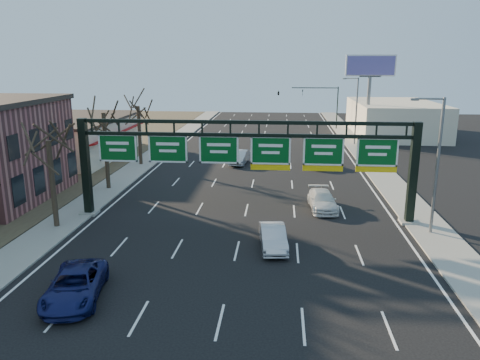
# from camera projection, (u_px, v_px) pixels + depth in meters

# --- Properties ---
(ground) EXTENTS (160.00, 160.00, 0.00)m
(ground) POSITION_uv_depth(u_px,v_px,m) (233.00, 264.00, 26.47)
(ground) COLOR black
(ground) RESTS_ON ground
(sidewalk_left) EXTENTS (3.00, 120.00, 0.12)m
(sidewalk_left) POSITION_uv_depth(u_px,v_px,m) (127.00, 175.00, 46.84)
(sidewalk_left) COLOR gray
(sidewalk_left) RESTS_ON ground
(sidewalk_right) EXTENTS (3.00, 120.00, 0.12)m
(sidewalk_right) POSITION_uv_depth(u_px,v_px,m) (388.00, 181.00, 44.68)
(sidewalk_right) COLOR gray
(sidewalk_right) RESTS_ON ground
(dirt_strip_left) EXTENTS (21.00, 120.00, 0.06)m
(dirt_strip_left) POSITION_uv_depth(u_px,v_px,m) (11.00, 173.00, 47.88)
(dirt_strip_left) COLOR #473D2B
(dirt_strip_left) RESTS_ON ground
(lane_markings) EXTENTS (21.60, 120.00, 0.01)m
(lane_markings) POSITION_uv_depth(u_px,v_px,m) (254.00, 178.00, 45.77)
(lane_markings) COLOR white
(lane_markings) RESTS_ON ground
(sign_gantry) EXTENTS (24.60, 1.20, 7.20)m
(sign_gantry) POSITION_uv_depth(u_px,v_px,m) (247.00, 156.00, 33.03)
(sign_gantry) COLOR black
(sign_gantry) RESTS_ON ground
(cream_strip) EXTENTS (10.90, 18.40, 4.70)m
(cream_strip) POSITION_uv_depth(u_px,v_px,m) (79.00, 137.00, 55.68)
(cream_strip) COLOR beige
(cream_strip) RESTS_ON ground
(building_right_distant) EXTENTS (12.00, 20.00, 5.00)m
(building_right_distant) POSITION_uv_depth(u_px,v_px,m) (394.00, 118.00, 72.41)
(building_right_distant) COLOR beige
(building_right_distant) RESTS_ON ground
(tree_gantry) EXTENTS (3.60, 3.60, 8.48)m
(tree_gantry) POSITION_uv_depth(u_px,v_px,m) (47.00, 125.00, 30.61)
(tree_gantry) COLOR black
(tree_gantry) RESTS_ON sidewalk_left
(tree_mid) EXTENTS (3.60, 3.60, 9.24)m
(tree_mid) POSITION_uv_depth(u_px,v_px,m) (102.00, 101.00, 40.08)
(tree_mid) COLOR black
(tree_mid) RESTS_ON sidewalk_left
(tree_far) EXTENTS (3.60, 3.60, 8.86)m
(tree_far) POSITION_uv_depth(u_px,v_px,m) (137.00, 96.00, 49.82)
(tree_far) COLOR black
(tree_far) RESTS_ON sidewalk_left
(streetlight_near) EXTENTS (2.15, 0.22, 9.00)m
(streetlight_near) POSITION_uv_depth(u_px,v_px,m) (436.00, 159.00, 29.95)
(streetlight_near) COLOR slate
(streetlight_near) RESTS_ON sidewalk_right
(streetlight_far) EXTENTS (2.15, 0.22, 9.00)m
(streetlight_far) POSITION_uv_depth(u_px,v_px,m) (356.00, 107.00, 62.75)
(streetlight_far) COLOR slate
(streetlight_far) RESTS_ON sidewalk_right
(billboard_right) EXTENTS (7.00, 0.50, 12.00)m
(billboard_right) POSITION_uv_depth(u_px,v_px,m) (370.00, 76.00, 66.36)
(billboard_right) COLOR slate
(billboard_right) RESTS_ON ground
(traffic_signal_mast) EXTENTS (10.16, 0.54, 7.00)m
(traffic_signal_mast) POSITION_uv_depth(u_px,v_px,m) (301.00, 96.00, 77.70)
(traffic_signal_mast) COLOR black
(traffic_signal_mast) RESTS_ON ground
(car_blue_suv) EXTENTS (3.31, 5.58, 1.45)m
(car_blue_suv) POSITION_uv_depth(u_px,v_px,m) (75.00, 285.00, 22.48)
(car_blue_suv) COLOR #121851
(car_blue_suv) RESTS_ON ground
(car_silver_sedan) EXTENTS (1.96, 4.40, 1.40)m
(car_silver_sedan) POSITION_uv_depth(u_px,v_px,m) (273.00, 237.00, 28.62)
(car_silver_sedan) COLOR #B8B8BD
(car_silver_sedan) RESTS_ON ground
(car_white_wagon) EXTENTS (2.30, 4.93, 1.39)m
(car_white_wagon) POSITION_uv_depth(u_px,v_px,m) (322.00, 200.00, 36.18)
(car_white_wagon) COLOR silver
(car_white_wagon) RESTS_ON ground
(car_grey_far) EXTENTS (1.74, 4.28, 1.46)m
(car_grey_far) POSITION_uv_depth(u_px,v_px,m) (318.00, 160.00, 50.53)
(car_grey_far) COLOR #3C3E41
(car_grey_far) RESTS_ON ground
(car_silver_distant) EXTENTS (2.14, 4.70, 1.49)m
(car_silver_distant) POSITION_uv_depth(u_px,v_px,m) (240.00, 157.00, 52.03)
(car_silver_distant) COLOR #ABABB0
(car_silver_distant) RESTS_ON ground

